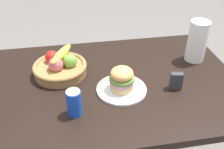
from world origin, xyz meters
TOP-DOWN VIEW (x-y plane):
  - dining_table at (0.00, 0.00)m, footprint 1.40×0.90m
  - plate at (0.06, -0.09)m, footprint 0.25×0.25m
  - sandwich at (0.06, -0.09)m, footprint 0.12×0.12m
  - soda_can at (-0.17, -0.21)m, footprint 0.07×0.07m
  - fruit_basket at (-0.23, 0.12)m, footprint 0.29×0.29m
  - paper_towel_roll at (0.55, 0.13)m, footprint 0.11×0.11m
  - napkin_holder at (0.33, -0.11)m, footprint 0.06×0.04m

SIDE VIEW (x-z plane):
  - dining_table at x=0.00m, z-range 0.27..1.02m
  - plate at x=0.06m, z-range 0.75..0.76m
  - napkin_holder at x=0.33m, z-range 0.75..0.84m
  - fruit_basket at x=-0.23m, z-range 0.73..0.86m
  - soda_can at x=-0.17m, z-range 0.75..0.88m
  - sandwich at x=0.06m, z-range 0.76..0.88m
  - paper_towel_roll at x=0.55m, z-range 0.75..0.99m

